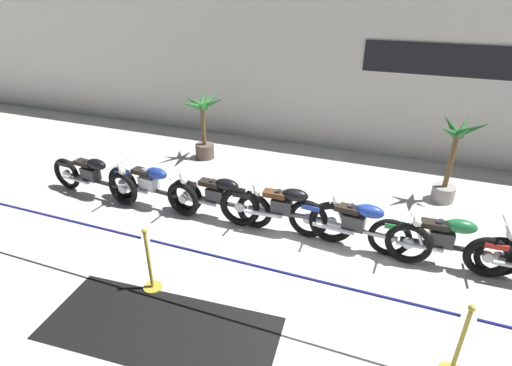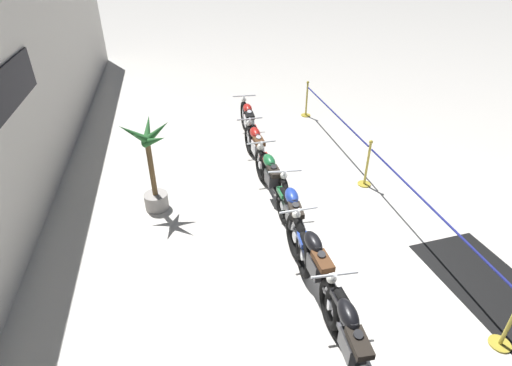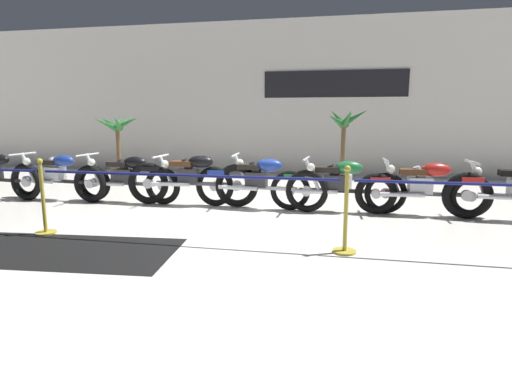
# 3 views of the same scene
# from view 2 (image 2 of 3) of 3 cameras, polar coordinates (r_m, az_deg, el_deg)

# --- Properties ---
(ground_plane) EXTENTS (120.00, 120.00, 0.00)m
(ground_plane) POSITION_cam_2_polar(r_m,az_deg,el_deg) (6.93, 11.44, -10.15)
(ground_plane) COLOR silver
(motorcycle_black_2) EXTENTS (2.14, 0.62, 0.93)m
(motorcycle_black_2) POSITION_cam_2_polar(r_m,az_deg,el_deg) (5.19, 13.32, -21.44)
(motorcycle_black_2) COLOR black
(motorcycle_black_2) RESTS_ON ground
(motorcycle_black_3) EXTENTS (2.45, 0.62, 0.97)m
(motorcycle_black_3) POSITION_cam_2_polar(r_m,az_deg,el_deg) (5.96, 8.56, -11.83)
(motorcycle_black_3) COLOR black
(motorcycle_black_3) RESTS_ON ground
(motorcycle_blue_4) EXTENTS (2.40, 0.62, 0.94)m
(motorcycle_blue_4) POSITION_cam_2_polar(r_m,az_deg,el_deg) (6.88, 5.31, -4.86)
(motorcycle_blue_4) COLOR black
(motorcycle_blue_4) RESTS_ON ground
(motorcycle_green_5) EXTENTS (2.29, 0.62, 0.92)m
(motorcycle_green_5) POSITION_cam_2_polar(r_m,az_deg,el_deg) (7.94, 2.21, 0.69)
(motorcycle_green_5) COLOR black
(motorcycle_green_5) RESTS_ON ground
(motorcycle_red_6) EXTENTS (2.17, 0.62, 0.92)m
(motorcycle_red_6) POSITION_cam_2_polar(r_m,az_deg,el_deg) (9.12, 0.15, 4.94)
(motorcycle_red_6) COLOR black
(motorcycle_red_6) RESTS_ON ground
(motorcycle_red_7) EXTENTS (2.37, 0.62, 0.95)m
(motorcycle_red_7) POSITION_cam_2_polar(r_m,az_deg,el_deg) (10.43, -1.04, 8.58)
(motorcycle_red_7) COLOR black
(motorcycle_red_7) RESTS_ON ground
(potted_palm_right_of_row) EXTENTS (0.95, 0.96, 1.82)m
(potted_palm_right_of_row) POSITION_cam_2_polar(r_m,az_deg,el_deg) (7.67, -14.67, 1.97)
(potted_palm_right_of_row) COLOR gray
(potted_palm_right_of_row) RESTS_ON ground
(stanchion_far_left) EXTENTS (12.30, 0.28, 1.05)m
(stanchion_far_left) POSITION_cam_2_polar(r_m,az_deg,el_deg) (6.20, 30.47, -11.32)
(stanchion_far_left) COLOR gold
(stanchion_far_left) RESTS_ON ground
(stanchion_mid_left) EXTENTS (0.28, 0.28, 1.05)m
(stanchion_mid_left) POSITION_cam_2_polar(r_m,az_deg,el_deg) (6.23, 32.36, -16.91)
(stanchion_mid_left) COLOR gold
(stanchion_mid_left) RESTS_ON ground
(stanchion_mid_right) EXTENTS (0.28, 0.28, 1.05)m
(stanchion_mid_right) POSITION_cam_2_polar(r_m,az_deg,el_deg) (8.75, 15.48, 1.78)
(stanchion_mid_right) COLOR gold
(stanchion_mid_right) RESTS_ON ground
(stanchion_far_right) EXTENTS (0.28, 0.28, 1.05)m
(stanchion_far_right) POSITION_cam_2_polar(r_m,az_deg,el_deg) (12.10, 7.21, 11.10)
(stanchion_far_right) COLOR gold
(stanchion_far_right) RESTS_ON ground
(floor_banner) EXTENTS (3.20, 1.51, 0.01)m
(floor_banner) POSITION_cam_2_polar(r_m,az_deg,el_deg) (7.08, 32.59, -14.51)
(floor_banner) COLOR black
(floor_banner) RESTS_ON ground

